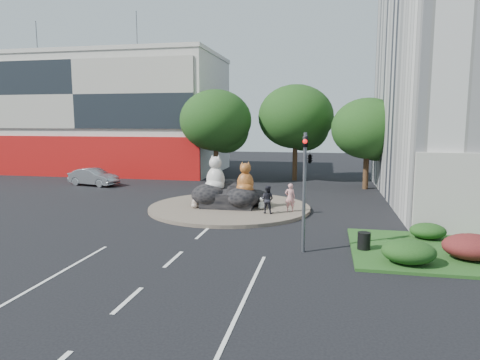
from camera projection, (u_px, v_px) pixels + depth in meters
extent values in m
plane|color=black|center=(173.00, 259.00, 17.00)|extent=(120.00, 120.00, 0.00)
cylinder|color=brown|center=(229.00, 208.00, 26.69)|extent=(10.00, 10.00, 0.20)
cube|color=beige|center=(106.00, 116.00, 46.91)|extent=(25.00, 12.00, 12.00)
cube|color=#AE1110|center=(77.00, 157.00, 41.58)|extent=(25.00, 0.30, 4.00)
cube|color=#B2AD9E|center=(73.00, 94.00, 40.71)|extent=(24.00, 0.15, 6.50)
cube|color=beige|center=(104.00, 58.00, 46.06)|extent=(25.20, 12.20, 0.40)
cylinder|color=#595B60|center=(37.00, 40.00, 47.34)|extent=(0.10, 0.10, 4.00)
cylinder|color=#595B60|center=(137.00, 35.00, 47.04)|extent=(0.10, 0.10, 5.00)
cube|color=#1F4A18|center=(476.00, 254.00, 17.53)|extent=(10.00, 6.00, 0.12)
cylinder|color=#382314|center=(216.00, 161.00, 38.89)|extent=(0.44, 0.44, 3.74)
ellipsoid|color=#1A3C13|center=(216.00, 120.00, 38.39)|extent=(6.46, 6.46, 5.49)
sphere|color=#1A3C13|center=(226.00, 130.00, 38.83)|extent=(4.25, 4.25, 4.25)
sphere|color=#1A3C13|center=(207.00, 127.00, 38.31)|extent=(3.74, 3.74, 3.74)
cylinder|color=#382314|center=(295.00, 159.00, 39.43)|extent=(0.44, 0.44, 3.96)
ellipsoid|color=#1A3C13|center=(296.00, 117.00, 38.90)|extent=(6.84, 6.84, 5.81)
sphere|color=#1A3C13|center=(305.00, 127.00, 39.35)|extent=(4.50, 4.50, 4.50)
sphere|color=#1A3C13|center=(288.00, 124.00, 38.83)|extent=(3.96, 3.96, 3.96)
cylinder|color=#382314|center=(366.00, 169.00, 34.41)|extent=(0.44, 0.44, 3.30)
ellipsoid|color=#1A3C13|center=(368.00, 128.00, 33.97)|extent=(5.70, 5.70, 4.84)
sphere|color=#1A3C13|center=(377.00, 138.00, 34.40)|extent=(3.75, 3.75, 3.75)
sphere|color=#1A3C13|center=(358.00, 135.00, 33.89)|extent=(3.30, 3.30, 3.30)
ellipsoid|color=#1A3C13|center=(409.00, 252.00, 16.11)|extent=(2.00, 1.60, 0.90)
ellipsoid|color=#4E1419|center=(472.00, 247.00, 16.58)|extent=(2.20, 1.76, 0.99)
ellipsoid|color=#1A3C13|center=(428.00, 231.00, 19.52)|extent=(1.60, 1.28, 0.72)
cylinder|color=#595B60|center=(304.00, 193.00, 17.61)|extent=(0.14, 0.14, 5.00)
imported|color=black|center=(305.00, 152.00, 17.38)|extent=(0.21, 0.26, 1.30)
imported|color=black|center=(310.00, 157.00, 17.36)|extent=(0.26, 1.24, 0.50)
sphere|color=red|center=(305.00, 141.00, 17.14)|extent=(0.18, 0.18, 0.18)
cylinder|color=#595B60|center=(470.00, 150.00, 21.65)|extent=(0.18, 0.18, 8.00)
cylinder|color=#595B60|center=(454.00, 70.00, 21.30)|extent=(2.00, 0.12, 0.12)
cube|color=silver|center=(433.00, 72.00, 21.51)|extent=(0.50, 0.22, 0.12)
imported|color=#DB8E8D|center=(290.00, 197.00, 24.99)|extent=(0.67, 0.51, 1.66)
imported|color=black|center=(267.00, 199.00, 24.47)|extent=(0.91, 0.78, 1.61)
imported|color=#9A9DA1|center=(94.00, 177.00, 36.37)|extent=(4.68, 2.50, 1.47)
cylinder|color=black|center=(364.00, 241.00, 17.92)|extent=(0.70, 0.70, 0.72)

